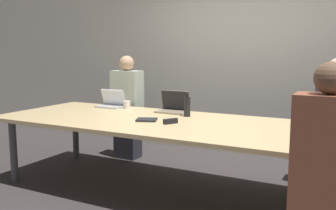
{
  "coord_description": "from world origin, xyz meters",
  "views": [
    {
      "loc": [
        1.43,
        -3.35,
        1.47
      ],
      "look_at": [
        -0.36,
        0.1,
        0.91
      ],
      "focal_mm": 40.0,
      "sensor_mm": 36.0,
      "label": 1
    }
  ],
  "objects": [
    {
      "name": "notebook",
      "position": [
        -0.51,
        -0.09,
        0.77
      ],
      "size": [
        0.25,
        0.24,
        0.02
      ],
      "rotation": [
        0.0,
        0.0,
        0.37
      ],
      "color": "#232328",
      "rests_on": "conference_table"
    },
    {
      "name": "conference_table",
      "position": [
        0.0,
        0.0,
        0.71
      ],
      "size": [
        4.37,
        1.39,
        0.76
      ],
      "color": "#D6B77F",
      "rests_on": "ground_plane"
    },
    {
      "name": "laptop_near_right",
      "position": [
        1.23,
        -0.52,
        0.83
      ],
      "size": [
        0.33,
        0.24,
        0.24
      ],
      "rotation": [
        0.0,
        0.0,
        3.14
      ],
      "color": "#333338",
      "rests_on": "conference_table"
    },
    {
      "name": "bottle_far_midleft",
      "position": [
        -0.25,
        0.34,
        0.87
      ],
      "size": [
        0.07,
        0.07,
        0.26
      ],
      "color": "black",
      "rests_on": "conference_table"
    },
    {
      "name": "stapler",
      "position": [
        -0.22,
        -0.12,
        0.78
      ],
      "size": [
        0.11,
        0.15,
        0.05
      ],
      "rotation": [
        0.0,
        0.0,
        -0.52
      ],
      "color": "black",
      "rests_on": "conference_table"
    },
    {
      "name": "cup_far_left",
      "position": [
        -1.14,
        0.49,
        0.81
      ],
      "size": [
        0.09,
        0.09,
        0.1
      ],
      "color": "white",
      "rests_on": "conference_table"
    },
    {
      "name": "ground_plane",
      "position": [
        0.0,
        0.0,
        0.0
      ],
      "size": [
        24.0,
        24.0,
        0.0
      ],
      "primitive_type": "plane",
      "color": "#383333"
    },
    {
      "name": "curtain_wall",
      "position": [
        0.0,
        1.77,
        1.4
      ],
      "size": [
        12.0,
        0.06,
        2.8
      ],
      "color": "beige",
      "rests_on": "ground_plane"
    },
    {
      "name": "laptop_far_midleft",
      "position": [
        -0.51,
        0.53,
        0.83
      ],
      "size": [
        0.36,
        0.24,
        0.25
      ],
      "color": "gray",
      "rests_on": "conference_table"
    },
    {
      "name": "laptop_far_left",
      "position": [
        -1.39,
        0.53,
        0.83
      ],
      "size": [
        0.34,
        0.23,
        0.23
      ],
      "color": "#B7B7BC",
      "rests_on": "conference_table"
    },
    {
      "name": "person_far_right",
      "position": [
        1.2,
        0.96,
        0.68
      ],
      "size": [
        0.4,
        0.24,
        1.4
      ],
      "color": "#2D2D38",
      "rests_on": "ground_plane"
    },
    {
      "name": "person_near_right",
      "position": [
        1.27,
        -0.91,
        0.68
      ],
      "size": [
        0.4,
        0.24,
        1.41
      ],
      "rotation": [
        0.0,
        0.0,
        3.14
      ],
      "color": "#2D2D38",
      "rests_on": "ground_plane"
    },
    {
      "name": "laptop_far_right",
      "position": [
        1.22,
        0.47,
        0.83
      ],
      "size": [
        0.33,
        0.25,
        0.26
      ],
      "color": "#333338",
      "rests_on": "conference_table"
    },
    {
      "name": "person_far_left",
      "position": [
        -1.41,
        0.9,
        0.68
      ],
      "size": [
        0.4,
        0.24,
        1.41
      ],
      "color": "#2D2D38",
      "rests_on": "ground_plane"
    }
  ]
}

